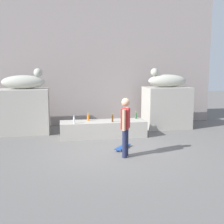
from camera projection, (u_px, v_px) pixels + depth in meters
name	position (u px, v px, depth m)	size (l,w,h in m)	color
ground_plane	(113.00, 152.00, 8.63)	(40.00, 40.00, 0.00)	#605E5B
facade_wall	(94.00, 54.00, 12.62)	(10.76, 0.60, 6.20)	#9D908C
pedestal_left	(25.00, 111.00, 10.98)	(1.82, 1.25, 1.70)	#A39E93
pedestal_right	(167.00, 107.00, 11.99)	(1.82, 1.25, 1.70)	#A39E93
statue_reclining_left	(24.00, 81.00, 10.81)	(1.60, 0.57, 0.78)	#AFAEA0
statue_reclining_right	(166.00, 80.00, 11.81)	(1.62, 0.62, 0.78)	#AFAEA0
ledge_block	(103.00, 129.00, 10.44)	(3.09, 0.88, 0.58)	#A39E93
skater	(125.00, 125.00, 8.03)	(0.33, 0.50, 1.67)	#1E233F
skateboard	(123.00, 147.00, 8.92)	(0.64, 0.76, 0.08)	navy
bottle_clear	(74.00, 120.00, 9.93)	(0.07, 0.07, 0.29)	silver
bottle_orange	(88.00, 118.00, 10.46)	(0.08, 0.08, 0.28)	orange
bottle_brown	(112.00, 118.00, 10.18)	(0.06, 0.06, 0.31)	#593314
bottle_green	(136.00, 116.00, 10.84)	(0.06, 0.06, 0.27)	#1E722D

